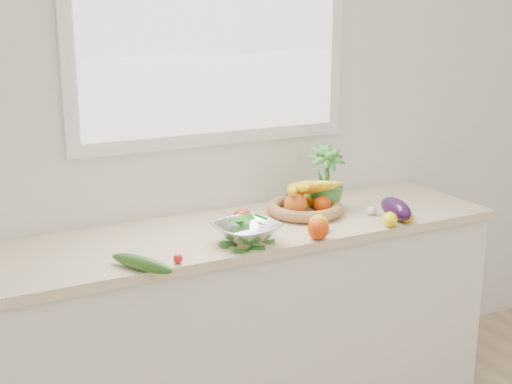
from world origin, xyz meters
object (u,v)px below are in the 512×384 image
eggplant (396,209)px  cucumber (142,263)px  potted_herb (325,180)px  fruit_basket (304,203)px  colander_with_spinach (247,227)px  apple (242,219)px

eggplant → cucumber: eggplant is taller
potted_herb → fruit_basket: size_ratio=0.76×
cucumber → colander_with_spinach: bearing=10.8°
apple → fruit_basket: bearing=8.7°
eggplant → colander_with_spinach: bearing=179.0°
eggplant → potted_herb: size_ratio=0.74×
fruit_basket → colander_with_spinach: bearing=-150.2°
eggplant → cucumber: bearing=-176.4°
cucumber → fruit_basket: size_ratio=0.69×
apple → cucumber: size_ratio=0.30×
fruit_basket → colander_with_spinach: (-0.40, -0.23, 0.01)m
eggplant → apple: bearing=163.5°
eggplant → fruit_basket: 0.40m
eggplant → fruit_basket: size_ratio=0.56×
cucumber → colander_with_spinach: (0.46, 0.09, 0.04)m
cucumber → fruit_basket: (0.86, 0.32, 0.02)m
cucumber → potted_herb: 1.05m
apple → potted_herb: size_ratio=0.27×
potted_herb → colander_with_spinach: (-0.53, -0.26, -0.07)m
colander_with_spinach → fruit_basket: bearing=29.8°
potted_herb → eggplant: bearing=-54.6°
eggplant → potted_herb: 0.34m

